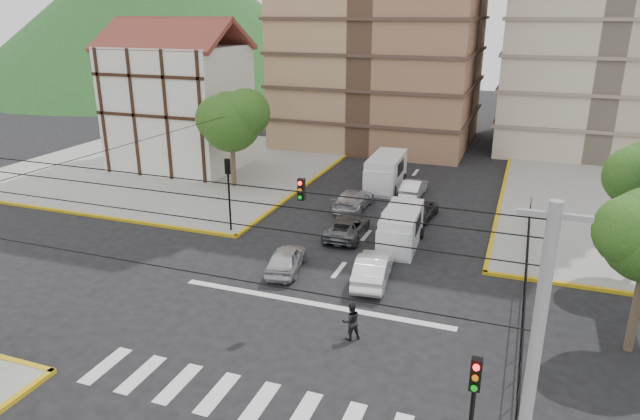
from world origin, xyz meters
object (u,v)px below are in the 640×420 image
at_px(traffic_light_se, 472,407).
at_px(traffic_light_nw, 228,183).
at_px(van_right_lane, 400,230).
at_px(pedestrian_crosswalk, 351,321).
at_px(van_left_lane, 385,173).
at_px(car_white_front_right, 373,268).
at_px(car_silver_front_left, 286,259).

xyz_separation_m(traffic_light_se, traffic_light_nw, (-15.60, 15.60, 0.00)).
height_order(van_right_lane, pedestrian_crosswalk, van_right_lane).
bearing_deg(van_left_lane, van_right_lane, -73.60).
xyz_separation_m(traffic_light_nw, pedestrian_crosswalk, (10.30, -8.82, -2.30)).
bearing_deg(pedestrian_crosswalk, car_white_front_right, -122.75).
distance_m(traffic_light_nw, van_right_lane, 10.34).
height_order(traffic_light_nw, van_left_lane, traffic_light_nw).
relative_size(traffic_light_se, car_silver_front_left, 1.14).
height_order(van_right_lane, van_left_lane, van_left_lane).
xyz_separation_m(traffic_light_nw, car_white_front_right, (9.78, -3.51, -2.40)).
bearing_deg(car_silver_front_left, car_white_front_right, 173.82).
height_order(car_white_front_right, pedestrian_crosswalk, pedestrian_crosswalk).
relative_size(van_right_lane, pedestrian_crosswalk, 2.98).
distance_m(van_right_lane, car_silver_front_left, 6.96).
bearing_deg(van_right_lane, car_white_front_right, -96.59).
bearing_deg(car_white_front_right, van_right_lane, -99.85).
height_order(traffic_light_se, traffic_light_nw, same).
relative_size(traffic_light_se, van_left_lane, 0.79).
distance_m(traffic_light_se, traffic_light_nw, 22.06).
xyz_separation_m(traffic_light_se, car_white_front_right, (-5.82, 12.09, -2.40)).
relative_size(van_right_lane, car_white_front_right, 1.11).
bearing_deg(van_left_lane, car_silver_front_left, -96.52).
bearing_deg(pedestrian_crosswalk, traffic_light_nw, -78.93).
bearing_deg(van_left_lane, car_white_front_right, -80.03).
bearing_deg(traffic_light_nw, van_right_lane, 6.96).
bearing_deg(traffic_light_nw, van_left_lane, 61.30).
bearing_deg(car_white_front_right, traffic_light_nw, -26.22).
xyz_separation_m(traffic_light_se, car_silver_front_left, (-10.33, 11.79, -2.46)).
relative_size(traffic_light_se, pedestrian_crosswalk, 2.71).
relative_size(van_right_lane, van_left_lane, 0.87).
height_order(traffic_light_se, car_white_front_right, traffic_light_se).
bearing_deg(car_silver_front_left, pedestrian_crosswalk, 125.11).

